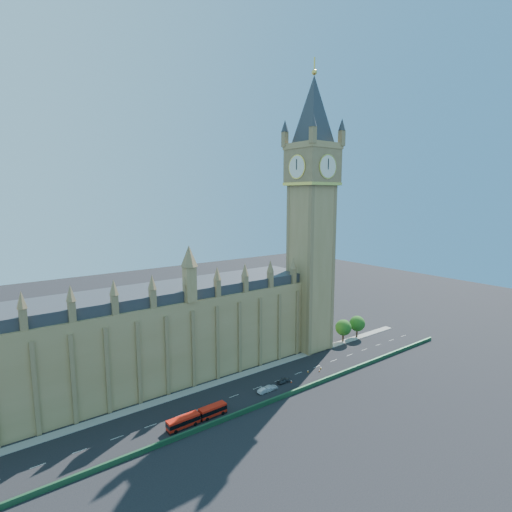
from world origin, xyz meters
TOP-DOWN VIEW (x-y plane):
  - ground at (0.00, 0.00)m, footprint 400.00×400.00m
  - palace_westminster at (-25.00, 22.00)m, footprint 120.00×20.00m
  - elizabeth_tower at (38.00, 13.99)m, footprint 20.59×20.59m
  - bridge_parapet at (0.00, -9.00)m, footprint 160.00×0.60m
  - kerb_north at (0.00, 9.50)m, footprint 160.00×3.00m
  - tree_east_near at (52.22, 10.08)m, footprint 6.00×6.00m
  - tree_east_far at (60.22, 10.08)m, footprint 6.00×6.00m
  - red_bus at (-18.16, -5.31)m, footprint 15.86×2.86m
  - car_grey at (12.15, -2.12)m, footprint 4.22×1.76m
  - car_silver at (4.06, -3.49)m, footprint 4.43×1.57m
  - car_white at (6.00, -3.28)m, footprint 5.05×2.09m
  - cone_a at (14.00, -3.40)m, footprint 0.46×0.46m
  - cone_b at (22.87, -1.26)m, footprint 0.53×0.53m
  - cone_c at (26.04, -3.09)m, footprint 0.46×0.46m
  - cone_d at (27.68, -2.11)m, footprint 0.57×0.57m

SIDE VIEW (x-z plane):
  - ground at x=0.00m, z-range 0.00..0.00m
  - kerb_north at x=0.00m, z-range 0.00..0.16m
  - cone_c at x=26.04m, z-range 0.00..0.67m
  - cone_b at x=22.87m, z-range 0.00..0.68m
  - cone_a at x=14.00m, z-range 0.00..0.68m
  - cone_d at x=27.68m, z-range -0.01..0.78m
  - bridge_parapet at x=0.00m, z-range 0.00..1.20m
  - car_grey at x=12.15m, z-range 0.00..1.43m
  - car_white at x=6.00m, z-range 0.00..1.46m
  - car_silver at x=4.06m, z-range 0.00..1.46m
  - red_bus at x=-18.16m, z-range 0.07..2.76m
  - tree_east_near at x=52.22m, z-range 1.39..9.89m
  - tree_east_far at x=60.22m, z-range 1.39..9.89m
  - palace_westminster at x=-25.00m, z-range -0.14..27.86m
  - elizabeth_tower at x=38.00m, z-range 2.06..107.06m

